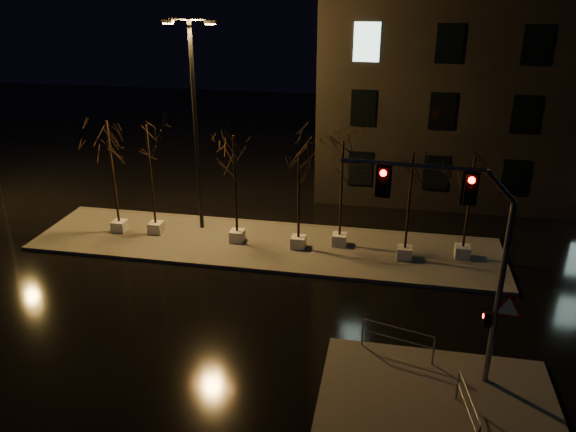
# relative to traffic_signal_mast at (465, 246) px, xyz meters

# --- Properties ---
(ground) EXTENTS (90.00, 90.00, 0.00)m
(ground) POSITION_rel_traffic_signal_mast_xyz_m (-7.89, 2.22, -4.63)
(ground) COLOR black
(ground) RESTS_ON ground
(median) EXTENTS (22.00, 5.00, 0.15)m
(median) POSITION_rel_traffic_signal_mast_xyz_m (-7.89, 8.22, -4.56)
(median) COLOR #4D4B45
(median) RESTS_ON ground
(sidewalk_corner) EXTENTS (7.00, 5.00, 0.15)m
(sidewalk_corner) POSITION_rel_traffic_signal_mast_xyz_m (-0.39, -1.28, -4.56)
(sidewalk_corner) COLOR #4D4B45
(sidewalk_corner) RESTS_ON ground
(building) EXTENTS (25.00, 12.00, 15.00)m
(building) POSITION_rel_traffic_signal_mast_xyz_m (6.11, 20.22, 2.87)
(building) COLOR black
(building) RESTS_ON ground
(tree_0) EXTENTS (1.80, 1.80, 5.71)m
(tree_0) POSITION_rel_traffic_signal_mast_xyz_m (-15.21, 8.22, -0.15)
(tree_0) COLOR silver
(tree_0) RESTS_ON median
(tree_1) EXTENTS (1.80, 1.80, 5.53)m
(tree_1) POSITION_rel_traffic_signal_mast_xyz_m (-13.37, 8.38, -0.28)
(tree_1) COLOR silver
(tree_1) RESTS_ON median
(tree_2) EXTENTS (1.80, 1.80, 5.29)m
(tree_2) POSITION_rel_traffic_signal_mast_xyz_m (-9.19, 8.20, -0.47)
(tree_2) COLOR silver
(tree_2) RESTS_ON median
(tree_3) EXTENTS (1.80, 1.80, 4.68)m
(tree_3) POSITION_rel_traffic_signal_mast_xyz_m (-6.22, 8.08, -0.93)
(tree_3) COLOR silver
(tree_3) RESTS_ON median
(tree_4) EXTENTS (1.80, 1.80, 5.14)m
(tree_4) POSITION_rel_traffic_signal_mast_xyz_m (-4.38, 8.72, -0.58)
(tree_4) COLOR silver
(tree_4) RESTS_ON median
(tree_5) EXTENTS (1.80, 1.80, 5.04)m
(tree_5) POSITION_rel_traffic_signal_mast_xyz_m (-1.38, 7.88, -0.65)
(tree_5) COLOR silver
(tree_5) RESTS_ON median
(tree_6) EXTENTS (1.80, 1.80, 4.87)m
(tree_6) POSITION_rel_traffic_signal_mast_xyz_m (1.17, 8.49, -0.79)
(tree_6) COLOR silver
(tree_6) RESTS_ON median
(traffic_signal_mast) EXTENTS (5.58, 0.49, 6.82)m
(traffic_signal_mast) POSITION_rel_traffic_signal_mast_xyz_m (0.00, 0.00, 0.00)
(traffic_signal_mast) COLOR slate
(traffic_signal_mast) RESTS_ON sidewalk_corner
(streetlight_main) EXTENTS (2.49, 0.38, 9.97)m
(streetlight_main) POSITION_rel_traffic_signal_mast_xyz_m (-11.39, 9.47, 1.27)
(streetlight_main) COLOR black
(streetlight_main) RESTS_ON median
(guard_rail_a) EXTENTS (2.36, 0.69, 1.05)m
(guard_rail_a) POSITION_rel_traffic_signal_mast_xyz_m (-1.63, 0.72, -3.79)
(guard_rail_a) COLOR slate
(guard_rail_a) RESTS_ON sidewalk_corner
(guard_rail_b) EXTENTS (0.38, 2.17, 1.04)m
(guard_rail_b) POSITION_rel_traffic_signal_mast_xyz_m (0.31, -2.20, -3.81)
(guard_rail_b) COLOR slate
(guard_rail_b) RESTS_ON sidewalk_corner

